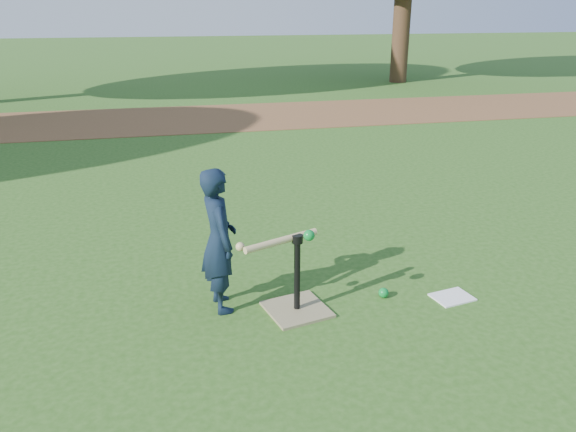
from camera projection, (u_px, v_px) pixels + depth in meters
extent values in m
plane|color=#285116|center=(240.00, 294.00, 4.46)|extent=(80.00, 80.00, 0.00)
cube|color=brown|center=(186.00, 119.00, 11.30)|extent=(24.00, 3.00, 0.01)
imported|color=black|center=(219.00, 240.00, 4.08)|extent=(0.31, 0.43, 1.09)
sphere|color=#0B7F2D|center=(383.00, 293.00, 4.39)|extent=(0.08, 0.08, 0.08)
cube|color=white|center=(452.00, 297.00, 4.39)|extent=(0.34, 0.28, 0.01)
cube|color=#8E815A|center=(297.00, 309.00, 4.20)|extent=(0.51, 0.51, 0.02)
cylinder|color=black|center=(297.00, 275.00, 4.10)|extent=(0.05, 0.05, 0.55)
cylinder|color=black|center=(297.00, 239.00, 4.00)|extent=(0.08, 0.08, 0.06)
cylinder|color=tan|center=(282.00, 241.00, 3.96)|extent=(0.57, 0.28, 0.05)
sphere|color=tan|center=(240.00, 247.00, 3.86)|extent=(0.06, 0.06, 0.06)
sphere|color=#0B7F2D|center=(309.00, 235.00, 3.90)|extent=(0.08, 0.08, 0.08)
cylinder|color=#382316|center=(402.00, 21.00, 16.16)|extent=(0.50, 0.50, 3.42)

